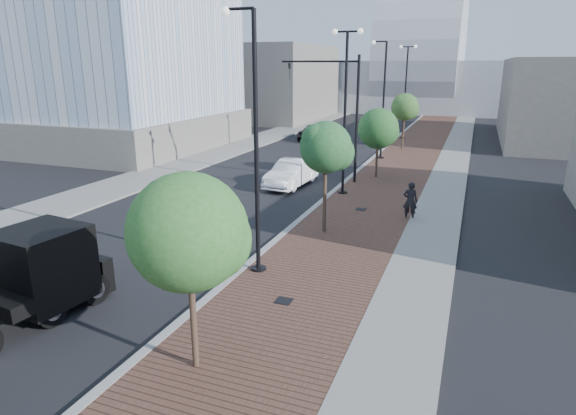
% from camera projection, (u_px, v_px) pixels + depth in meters
% --- Properties ---
extents(sidewalk, '(7.00, 140.00, 0.12)m').
position_uv_depth(sidewalk, '(425.00, 149.00, 43.78)').
color(sidewalk, '#4C2D23').
rests_on(sidewalk, ground).
extents(concrete_strip, '(2.40, 140.00, 0.13)m').
position_uv_depth(concrete_strip, '(456.00, 151.00, 42.85)').
color(concrete_strip, slate).
rests_on(concrete_strip, ground).
extents(curb, '(0.30, 140.00, 0.14)m').
position_uv_depth(curb, '(386.00, 147.00, 44.98)').
color(curb, gray).
rests_on(curb, ground).
extents(west_sidewalk, '(4.00, 140.00, 0.12)m').
position_uv_depth(west_sidewalk, '(259.00, 140.00, 49.46)').
color(west_sidewalk, slate).
rests_on(west_sidewalk, ground).
extents(white_sedan, '(2.07, 5.15, 1.66)m').
position_uv_depth(white_sedan, '(292.00, 173.00, 30.52)').
color(white_sedan, white).
rests_on(white_sedan, ground).
extents(dark_car_mid, '(3.00, 5.59, 1.49)m').
position_uv_depth(dark_car_mid, '(313.00, 132.00, 49.64)').
color(dark_car_mid, black).
rests_on(dark_car_mid, ground).
extents(dark_car_far, '(2.11, 4.92, 1.41)m').
position_uv_depth(dark_car_far, '(380.00, 123.00, 58.00)').
color(dark_car_far, black).
rests_on(dark_car_far, ground).
extents(pedestrian, '(0.72, 0.48, 1.92)m').
position_uv_depth(pedestrian, '(410.00, 201.00, 23.79)').
color(pedestrian, black).
rests_on(pedestrian, ground).
extents(streetlight_1, '(1.44, 0.56, 9.21)m').
position_uv_depth(streetlight_1, '(253.00, 156.00, 16.75)').
color(streetlight_1, black).
rests_on(streetlight_1, ground).
extents(streetlight_2, '(1.72, 0.56, 9.28)m').
position_uv_depth(streetlight_2, '(345.00, 112.00, 27.32)').
color(streetlight_2, black).
rests_on(streetlight_2, ground).
extents(streetlight_3, '(1.44, 0.56, 9.21)m').
position_uv_depth(streetlight_3, '(382.00, 105.00, 38.23)').
color(streetlight_3, black).
rests_on(streetlight_3, ground).
extents(streetlight_4, '(1.72, 0.56, 9.28)m').
position_uv_depth(streetlight_4, '(405.00, 92.00, 48.80)').
color(streetlight_4, black).
rests_on(streetlight_4, ground).
extents(traffic_mast, '(5.09, 0.20, 8.00)m').
position_uv_depth(traffic_mast, '(343.00, 105.00, 30.27)').
color(traffic_mast, black).
rests_on(traffic_mast, ground).
extents(tree_0, '(2.83, 2.83, 5.08)m').
position_uv_depth(tree_0, '(190.00, 233.00, 11.20)').
color(tree_0, '#382619').
rests_on(tree_0, ground).
extents(tree_1, '(2.33, 2.27, 5.10)m').
position_uv_depth(tree_1, '(327.00, 148.00, 20.96)').
color(tree_1, '#382619').
rests_on(tree_1, ground).
extents(tree_2, '(2.68, 2.68, 4.70)m').
position_uv_depth(tree_2, '(379.00, 129.00, 31.87)').
color(tree_2, '#382619').
rests_on(tree_2, ground).
extents(tree_3, '(2.41, 2.36, 5.04)m').
position_uv_depth(tree_3, '(405.00, 107.00, 42.48)').
color(tree_3, '#382619').
rests_on(tree_3, ground).
extents(tower_podium, '(19.00, 19.00, 3.00)m').
position_uv_depth(tower_podium, '(117.00, 130.00, 45.69)').
color(tower_podium, '#65615B').
rests_on(tower_podium, ground).
extents(convention_center, '(50.00, 30.00, 50.00)m').
position_uv_depth(convention_center, '(422.00, 73.00, 84.28)').
color(convention_center, '#A7AAB1').
rests_on(convention_center, ground).
extents(commercial_block_nw, '(14.00, 20.00, 10.00)m').
position_uv_depth(commercial_block_nw, '(271.00, 83.00, 68.38)').
color(commercial_block_nw, slate).
rests_on(commercial_block_nw, ground).
extents(commercial_block_ne, '(12.00, 22.00, 8.00)m').
position_uv_depth(commercial_block_ne, '(570.00, 101.00, 47.31)').
color(commercial_block_ne, '#5D5A54').
rests_on(commercial_block_ne, ground).
extents(utility_cover_1, '(0.50, 0.50, 0.02)m').
position_uv_depth(utility_cover_1, '(284.00, 301.00, 15.49)').
color(utility_cover_1, black).
rests_on(utility_cover_1, sidewalk).
extents(utility_cover_2, '(0.50, 0.50, 0.02)m').
position_uv_depth(utility_cover_2, '(361.00, 209.00, 25.34)').
color(utility_cover_2, black).
rests_on(utility_cover_2, sidewalk).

